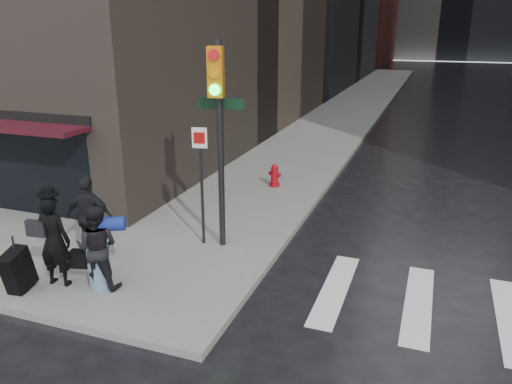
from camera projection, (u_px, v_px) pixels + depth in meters
The scene contains 7 objects.
ground at pixel (157, 283), 10.25m from camera, with size 140.00×140.00×0.00m, color black.
sidewalk_left at pixel (361, 101), 34.27m from camera, with size 4.00×50.00×0.15m, color slate.
man_overcoat at pixel (46, 245), 9.59m from camera, with size 1.06×1.13×2.05m.
man_jeans at pixel (97, 247), 9.52m from camera, with size 1.24×0.83×1.69m.
man_greycoat at pixel (90, 217), 10.82m from camera, with size 1.14×0.63×1.84m.
traffic_light at pixel (217, 119), 10.64m from camera, with size 1.14×0.59×4.60m.
fire_hydrant at pixel (275, 176), 15.78m from camera, with size 0.42×0.32×0.72m.
Camera 1 is at (5.04, -7.87, 5.04)m, focal length 35.00 mm.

